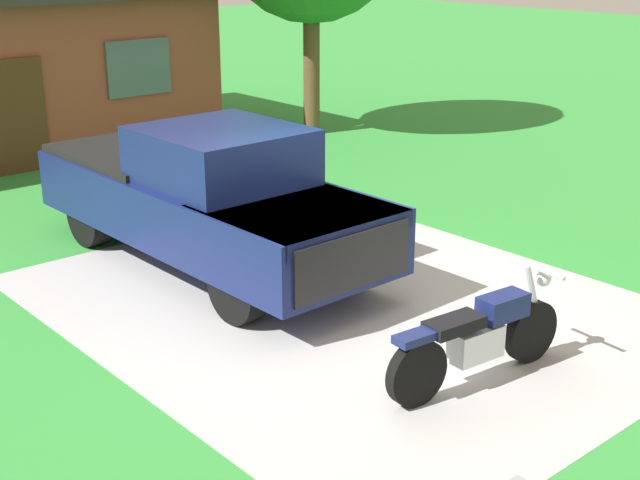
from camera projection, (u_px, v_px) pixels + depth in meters
ground_plane at (345, 305)px, 10.35m from camera, size 80.00×80.00×0.00m
driveway_pad at (345, 304)px, 10.35m from camera, size 5.89×7.36×0.01m
motorcycle at (479, 337)px, 8.41m from camera, size 2.21×0.70×1.09m
pickup_truck at (203, 194)px, 11.41m from camera, size 2.08×5.65×1.90m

